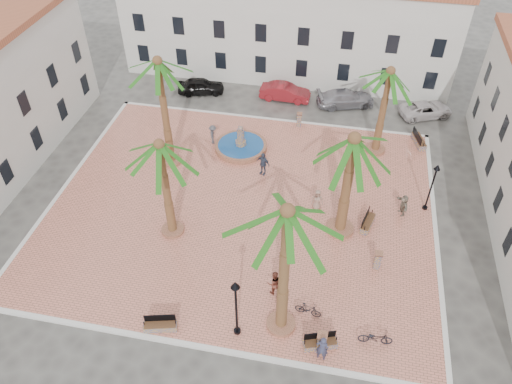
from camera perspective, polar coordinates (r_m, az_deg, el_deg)
ground at (r=34.61m, az=-1.62°, el=-1.75°), size 120.00×120.00×0.00m
plaza at (r=34.56m, az=-1.63°, el=-1.66°), size 26.00×22.00×0.15m
kerb_n at (r=43.01m, az=1.59°, el=8.30°), size 26.30×0.30×0.16m
kerb_s at (r=27.92m, az=-6.75°, el=-17.10°), size 26.30×0.30×0.16m
kerb_e at (r=34.79m, az=19.83°, el=-4.46°), size 0.30×22.30×0.16m
kerb_w at (r=38.93m, az=-20.65°, el=1.04°), size 0.30×22.30×0.16m
building_north at (r=48.63m, az=3.66°, el=18.70°), size 30.40×7.40×9.50m
fountain at (r=39.35m, az=-1.75°, el=5.32°), size 4.09×4.09×2.12m
palm_nw at (r=34.62m, az=-11.02°, el=13.22°), size 4.96×4.96×8.74m
palm_sw at (r=29.12m, az=-10.82°, el=4.11°), size 4.83×4.83×7.37m
palm_s at (r=22.25m, az=3.53°, el=-3.85°), size 5.21×5.21×9.10m
palm_e at (r=29.09m, az=10.96°, el=4.56°), size 5.81×5.81×7.76m
palm_ne at (r=37.18m, az=14.92°, el=12.12°), size 4.98×4.98×7.23m
bench_s at (r=28.49m, az=-10.87°, el=-14.77°), size 1.88×0.97×0.95m
bench_se at (r=27.65m, az=7.34°, el=-16.77°), size 1.89×1.11×0.95m
bench_e at (r=33.74m, az=12.64°, el=-3.45°), size 1.01×1.91×0.97m
bench_ne at (r=41.88m, az=18.09°, el=5.59°), size 1.14×2.10×1.06m
lamppost_s at (r=25.70m, az=-2.32°, el=-12.15°), size 0.47×0.47×4.36m
lamppost_e at (r=34.56m, az=19.64°, el=1.35°), size 0.42×0.42×3.85m
bollard_se at (r=27.10m, az=7.48°, el=-16.67°), size 0.54×0.54×1.47m
bollard_n at (r=41.85m, az=4.96°, el=8.26°), size 0.46×0.46×1.24m
bollard_e at (r=31.10m, az=13.72°, el=-7.56°), size 0.49×0.49×1.33m
litter_bin at (r=29.36m, az=2.85°, el=-11.01°), size 0.35×0.35×0.68m
cyclist_a at (r=26.77m, az=7.57°, el=-17.27°), size 0.70×0.50×1.80m
bicycle_a at (r=28.08m, az=13.50°, el=-15.88°), size 1.88×0.79×0.96m
cyclist_b at (r=28.96m, az=2.08°, el=-10.32°), size 1.02×0.92×1.72m
bicycle_b at (r=28.50m, az=5.97°, el=-13.22°), size 1.57×0.66×0.92m
pedestrian_fountain_a at (r=33.97m, az=7.02°, el=-0.91°), size 0.85×0.60×1.63m
pedestrian_fountain_b at (r=36.52m, az=0.79°, el=3.28°), size 1.19×0.83×1.87m
pedestrian_north at (r=39.79m, az=-4.94°, el=6.57°), size 0.83×1.16×1.63m
pedestrian_east at (r=34.82m, az=16.49°, el=-1.42°), size 0.95×1.55×1.60m
car_black at (r=46.77m, az=-6.33°, el=11.96°), size 4.46×2.65×1.42m
car_red at (r=45.56m, az=3.34°, el=11.32°), size 4.54×1.71×1.48m
car_silver at (r=45.30m, az=10.21°, el=10.50°), size 5.44×3.54×1.47m
car_white at (r=45.64m, az=18.83°, el=8.91°), size 5.00×3.70×1.26m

